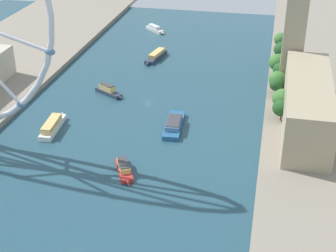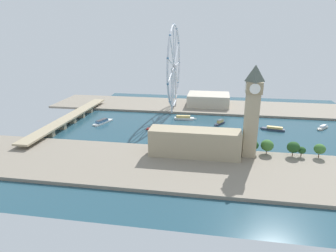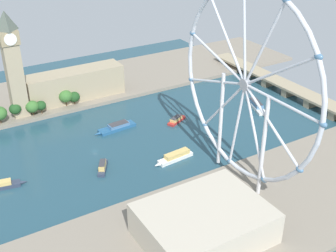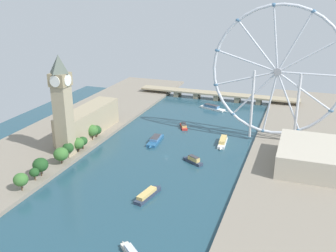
% 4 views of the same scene
% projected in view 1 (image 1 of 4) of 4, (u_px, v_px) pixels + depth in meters
% --- Properties ---
extents(ground_plane, '(393.49, 393.49, 0.00)m').
position_uv_depth(ground_plane, '(148.00, 101.00, 293.39)').
color(ground_plane, '#234756').
extents(clock_tower, '(14.96, 14.96, 84.60)m').
position_uv_depth(clock_tower, '(297.00, 15.00, 283.10)').
color(clock_tower, tan).
rests_on(clock_tower, riverbank_left).
extents(parliament_block, '(22.00, 84.36, 25.57)m').
position_uv_depth(parliament_block, '(307.00, 105.00, 253.04)').
color(parliament_block, tan).
rests_on(parliament_block, riverbank_left).
extents(tree_row_embankment, '(15.35, 118.65, 14.32)m').
position_uv_depth(tree_row_embankment, '(281.00, 69.00, 307.29)').
color(tree_row_embankment, '#513823').
rests_on(tree_row_embankment, riverbank_left).
extents(tour_boat_0, '(13.12, 21.52, 4.69)m').
position_uv_depth(tour_boat_0, '(124.00, 169.00, 227.19)').
color(tour_boat_0, '#B22D28').
rests_on(tour_boat_0, ground_plane).
extents(tour_boat_1, '(20.83, 14.16, 6.15)m').
position_uv_depth(tour_boat_1, '(109.00, 91.00, 300.84)').
color(tour_boat_1, '#2D384C').
rests_on(tour_boat_1, ground_plane).
extents(tour_boat_3, '(19.30, 17.51, 4.68)m').
position_uv_depth(tour_boat_3, '(155.00, 29.00, 409.02)').
color(tour_boat_3, beige).
rests_on(tour_boat_3, ground_plane).
extents(tour_boat_4, '(10.61, 30.87, 4.84)m').
position_uv_depth(tour_boat_4, '(156.00, 56.00, 353.82)').
color(tour_boat_4, '#2D384C').
rests_on(tour_boat_4, ground_plane).
extents(tour_boat_5, '(8.40, 31.10, 5.59)m').
position_uv_depth(tour_boat_5, '(53.00, 125.00, 262.42)').
color(tour_boat_5, white).
rests_on(tour_boat_5, ground_plane).
extents(tour_boat_6, '(10.59, 35.15, 4.98)m').
position_uv_depth(tour_boat_6, '(174.00, 124.00, 264.75)').
color(tour_boat_6, '#235684').
rests_on(tour_boat_6, ground_plane).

